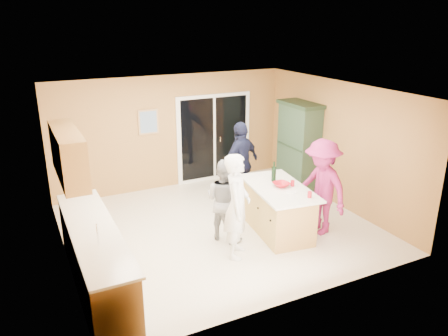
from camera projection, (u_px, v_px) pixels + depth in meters
name	position (u px, v px, depth m)	size (l,w,h in m)	color
floor	(219.00, 228.00, 8.32)	(5.50, 5.50, 0.00)	silver
ceiling	(219.00, 91.00, 7.47)	(5.50, 5.00, 0.10)	white
wall_back	(172.00, 132.00, 10.01)	(5.50, 0.10, 2.60)	tan
wall_front	(301.00, 217.00, 5.77)	(5.50, 0.10, 2.60)	tan
wall_left	(59.00, 188.00, 6.74)	(0.10, 5.00, 2.60)	tan
wall_right	(338.00, 144.00, 9.04)	(0.10, 5.00, 2.60)	tan
left_cabinet_run	(97.00, 263.00, 6.26)	(0.65, 3.05, 1.24)	tan
upper_cabinets	(68.00, 154.00, 6.46)	(0.35, 1.60, 0.75)	tan
sliding_door	(214.00, 138.00, 10.50)	(1.90, 0.07, 2.10)	white
framed_picture	(148.00, 122.00, 9.66)	(0.46, 0.04, 0.56)	tan
kitchen_island	(278.00, 211.00, 8.03)	(1.14, 1.82, 0.90)	tan
green_hutch	(299.00, 148.00, 9.90)	(0.58, 1.11, 2.03)	#1E321F
woman_white	(237.00, 206.00, 7.09)	(0.65, 0.43, 1.78)	silver
woman_grey	(224.00, 200.00, 7.70)	(0.72, 0.56, 1.49)	gray
woman_navy	(241.00, 164.00, 9.14)	(1.05, 0.44, 1.79)	#181D35
woman_magenta	(321.00, 187.00, 7.89)	(1.15, 0.66, 1.78)	#98215C
serving_bowl	(281.00, 185.00, 7.88)	(0.30, 0.30, 0.07)	#AD131E
tulip_vase	(75.00, 184.00, 7.37)	(0.20, 0.14, 0.38)	red
tumbler_near	(293.00, 183.00, 7.89)	(0.07, 0.07, 0.10)	#AD131E
tumbler_far	(310.00, 195.00, 7.39)	(0.07, 0.07, 0.11)	#AD131E
wine_bottle	(274.00, 174.00, 8.11)	(0.09, 0.09, 0.37)	black
white_plate	(292.00, 192.00, 7.63)	(0.19, 0.19, 0.01)	silver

